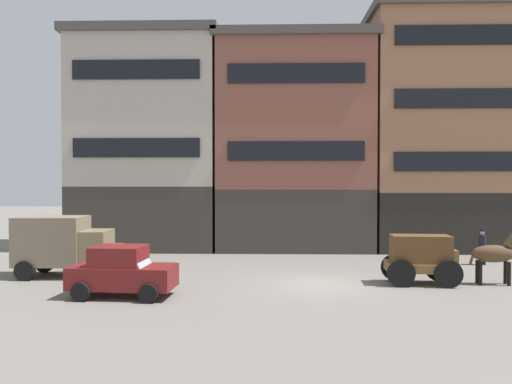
% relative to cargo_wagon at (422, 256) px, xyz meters
% --- Properties ---
extents(ground_plane, '(120.00, 120.00, 0.00)m').
position_rel_cargo_wagon_xyz_m(ground_plane, '(-4.14, -0.21, -1.15)').
color(ground_plane, slate).
extents(building_far_left, '(9.18, 6.20, 13.25)m').
position_rel_cargo_wagon_xyz_m(building_far_left, '(-13.74, 10.73, 5.52)').
color(building_far_left, '#38332D').
rests_on(building_far_left, ground_plane).
extents(building_center_left, '(9.72, 6.20, 12.95)m').
position_rel_cargo_wagon_xyz_m(building_center_left, '(-4.63, 10.73, 5.37)').
color(building_center_left, '#38332D').
rests_on(building_center_left, ground_plane).
extents(building_center_right, '(10.17, 6.20, 14.61)m').
position_rel_cargo_wagon_xyz_m(building_center_right, '(4.96, 10.72, 6.20)').
color(building_center_right, black).
rests_on(building_center_right, ground_plane).
extents(cargo_wagon, '(2.99, 1.69, 1.98)m').
position_rel_cargo_wagon_xyz_m(cargo_wagon, '(0.00, 0.00, 0.00)').
color(cargo_wagon, brown).
rests_on(cargo_wagon, ground_plane).
extents(draft_horse, '(2.35, 0.71, 2.30)m').
position_rel_cargo_wagon_xyz_m(draft_horse, '(2.95, -0.00, 0.12)').
color(draft_horse, '#513823').
rests_on(draft_horse, ground_plane).
extents(delivery_truck_near, '(4.40, 2.23, 2.62)m').
position_rel_cargo_wagon_xyz_m(delivery_truck_near, '(-15.05, 1.23, 0.28)').
color(delivery_truck_near, '#7A6B4C').
rests_on(delivery_truck_near, ground_plane).
extents(sedan_dark, '(3.80, 2.07, 1.83)m').
position_rel_cargo_wagon_xyz_m(sedan_dark, '(-11.45, -2.41, -0.23)').
color(sedan_dark, maroon).
rests_on(sedan_dark, ground_plane).
extents(pedestrian_officer, '(0.40, 0.40, 1.79)m').
position_rel_cargo_wagon_xyz_m(pedestrian_officer, '(4.46, 4.65, -0.17)').
color(pedestrian_officer, black).
rests_on(pedestrian_officer, ground_plane).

